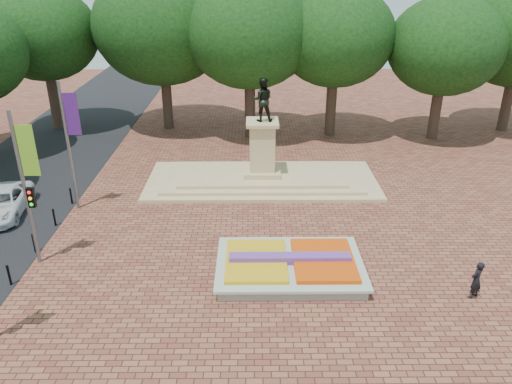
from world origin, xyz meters
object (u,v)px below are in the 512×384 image
flower_bed (290,266)px  monument (262,169)px  pedestrian (476,280)px  van (2,203)px

flower_bed → monument: size_ratio=0.45×
pedestrian → flower_bed: bearing=-50.0°
pedestrian → monument: bearing=-91.1°
flower_bed → monument: bearing=95.9°
flower_bed → monument: monument is taller
monument → van: 14.57m
pedestrian → van: bearing=-54.9°
monument → pedestrian: monument is taller
van → pedestrian: (22.21, -7.53, 0.13)m
monument → pedestrian: (8.28, -11.78, -0.06)m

